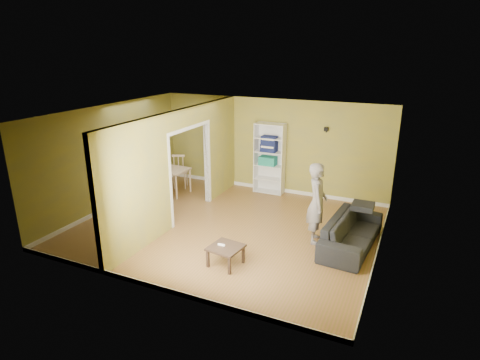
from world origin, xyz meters
name	(u,v)px	position (x,y,z in m)	size (l,w,h in m)	color
room_shell	(228,173)	(0.00, 0.00, 1.30)	(6.50, 6.50, 6.50)	#8E5B3B
partition	(181,166)	(-1.20, 0.00, 1.30)	(0.22, 5.50, 2.60)	olive
wall_speaker	(326,129)	(1.50, 2.69, 1.90)	(0.10, 0.10, 0.10)	black
sofa	(352,228)	(2.70, 0.23, 0.41)	(0.92, 2.14, 0.82)	black
person	(317,196)	(1.96, 0.15, 1.00)	(0.57, 0.73, 2.01)	slate
bookshelf	(270,158)	(0.02, 2.61, 0.98)	(0.83, 0.36, 1.96)	white
paper_box_teal	(268,161)	(-0.02, 2.56, 0.92)	(0.46, 0.30, 0.24)	#0C5740
paper_box_navy_b	(269,148)	(0.00, 2.56, 1.29)	(0.43, 0.28, 0.22)	navy
paper_box_navy_c	(269,140)	(0.01, 2.56, 1.50)	(0.42, 0.27, 0.21)	navy
coffee_table	(226,249)	(0.69, -1.52, 0.33)	(0.58, 0.58, 0.38)	#332919
game_controller	(221,245)	(0.60, -1.51, 0.40)	(0.14, 0.04, 0.03)	white
dining_table	(167,171)	(-2.55, 1.36, 0.63)	(1.14, 0.76, 0.71)	tan
chair_left	(146,172)	(-3.32, 1.42, 0.49)	(0.45, 0.45, 0.98)	tan
chair_near	(157,185)	(-2.46, 0.73, 0.43)	(0.40, 0.40, 0.87)	tan
chair_far	(180,170)	(-2.48, 1.89, 0.52)	(0.47, 0.47, 1.03)	tan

